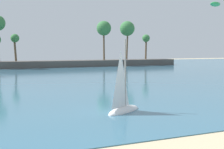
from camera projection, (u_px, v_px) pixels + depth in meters
sea at (11, 73)px, 68.30m from camera, size 220.00×111.25×0.06m
palm_headland at (4, 54)px, 82.49m from camera, size 99.57×6.00×13.16m
sailboat_mid_bay at (123, 105)px, 25.99m from camera, size 4.22×3.40×6.13m
kite_aloft_high_over_bay at (215, 4)px, 39.49m from camera, size 2.98×2.46×0.62m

